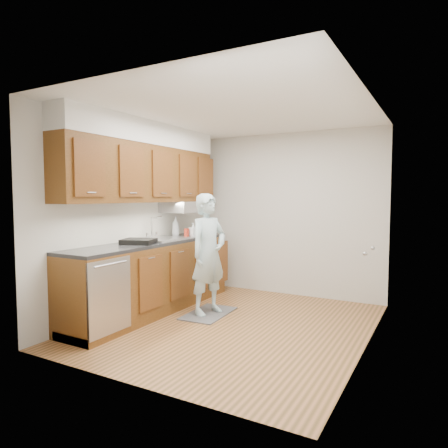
# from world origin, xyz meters

# --- Properties ---
(floor) EXTENTS (3.50, 3.50, 0.00)m
(floor) POSITION_xyz_m (0.00, 0.00, 0.00)
(floor) COLOR #A4673E
(floor) RESTS_ON ground
(ceiling) EXTENTS (3.50, 3.50, 0.00)m
(ceiling) POSITION_xyz_m (0.00, 0.00, 2.50)
(ceiling) COLOR white
(ceiling) RESTS_ON wall_left
(wall_left) EXTENTS (0.02, 3.50, 2.50)m
(wall_left) POSITION_xyz_m (-1.50, 0.00, 1.25)
(wall_left) COLOR beige
(wall_left) RESTS_ON floor
(wall_right) EXTENTS (0.02, 3.50, 2.50)m
(wall_right) POSITION_xyz_m (1.50, 0.00, 1.25)
(wall_right) COLOR beige
(wall_right) RESTS_ON floor
(wall_back) EXTENTS (3.00, 0.02, 2.50)m
(wall_back) POSITION_xyz_m (0.00, 1.75, 1.25)
(wall_back) COLOR beige
(wall_back) RESTS_ON floor
(counter) EXTENTS (0.64, 2.80, 1.30)m
(counter) POSITION_xyz_m (-1.20, -0.00, 0.49)
(counter) COLOR brown
(counter) RESTS_ON floor
(upper_cabinets) EXTENTS (0.47, 2.80, 1.21)m
(upper_cabinets) POSITION_xyz_m (-1.33, 0.05, 1.95)
(upper_cabinets) COLOR brown
(upper_cabinets) RESTS_ON wall_left
(closet_door) EXTENTS (0.02, 1.22, 2.05)m
(closet_door) POSITION_xyz_m (1.49, 0.30, 1.02)
(closet_door) COLOR silver
(closet_door) RESTS_ON wall_right
(floor_mat) EXTENTS (0.52, 0.83, 0.02)m
(floor_mat) POSITION_xyz_m (-0.49, 0.22, 0.01)
(floor_mat) COLOR slate
(floor_mat) RESTS_ON floor
(person) EXTENTS (0.56, 0.71, 1.76)m
(person) POSITION_xyz_m (-0.49, 0.22, 0.89)
(person) COLOR #A9C7CD
(person) RESTS_ON floor_mat
(soap_bottle_a) EXTENTS (0.13, 0.13, 0.29)m
(soap_bottle_a) POSITION_xyz_m (-1.36, 0.71, 1.08)
(soap_bottle_a) COLOR silver
(soap_bottle_a) RESTS_ON counter
(soap_bottle_b) EXTENTS (0.12, 0.12, 0.21)m
(soap_bottle_b) POSITION_xyz_m (-1.00, 0.65, 1.05)
(soap_bottle_b) COLOR silver
(soap_bottle_b) RESTS_ON counter
(soda_can) EXTENTS (0.08, 0.08, 0.13)m
(soda_can) POSITION_xyz_m (-1.07, 0.57, 1.01)
(soda_can) COLOR #B0301E
(soda_can) RESTS_ON counter
(steel_can) EXTENTS (0.09, 0.09, 0.13)m
(steel_can) POSITION_xyz_m (-1.05, 0.79, 1.00)
(steel_can) COLOR #A5A5AA
(steel_can) RESTS_ON counter
(dish_rack) EXTENTS (0.47, 0.43, 0.06)m
(dish_rack) POSITION_xyz_m (-1.16, -0.34, 0.97)
(dish_rack) COLOR black
(dish_rack) RESTS_ON counter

